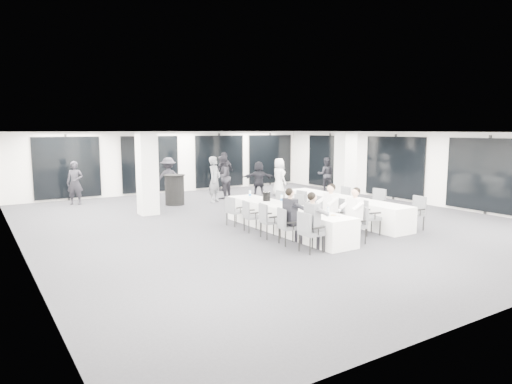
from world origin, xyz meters
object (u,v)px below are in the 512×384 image
Objects in this scene: banquet_table_main at (285,219)px; standing_guest_f at (259,176)px; standing_guest_h at (326,172)px; ice_bucket_near at (309,206)px; chair_main_right_far at (277,203)px; ice_bucket_far at (266,196)px; chair_main_left_near at (309,230)px; chair_main_left_fourth at (250,214)px; chair_main_right_near at (358,222)px; chair_side_right_far at (342,198)px; chair_side_left_near at (367,215)px; chair_side_left_far at (305,202)px; standing_guest_g at (75,180)px; chair_main_right_fourth at (296,208)px; standing_guest_a at (215,176)px; chair_side_right_mid at (376,203)px; banquet_table_side at (343,209)px; chair_side_right_near at (416,211)px; chair_main_left_far at (233,209)px; chair_side_left_mid at (333,209)px; standing_guest_d at (225,169)px; chair_main_left_second at (286,224)px; standing_guest_e at (279,174)px; cocktail_table at (175,190)px; standing_guest_c at (168,175)px; chair_main_left_mid at (268,218)px; standing_guest_b at (222,174)px; chair_main_right_second at (333,214)px.

banquet_table_main is 2.93× the size of standing_guest_f.
standing_guest_h is 9.45m from ice_bucket_near.
ice_bucket_far is (-0.78, -0.55, 0.35)m from chair_main_right_far.
chair_main_left_near is 2.63m from chair_main_left_fourth.
chair_main_right_near is 1.01× the size of chair_side_right_far.
chair_side_left_far is at bearing -166.71° from chair_side_left_near.
standing_guest_g is 8.53× the size of ice_bucket_near.
chair_main_right_fourth is 1.00× the size of chair_side_right_far.
chair_side_left_far is at bearing -114.23° from standing_guest_a.
standing_guest_h is at bearing 159.47° from chair_side_left_near.
chair_side_right_far is at bearing -2.81° from chair_side_right_mid.
chair_main_left_near reaches higher than banquet_table_side.
ice_bucket_far is at bearing 73.01° from standing_guest_h.
chair_side_right_near reaches higher than banquet_table_side.
chair_side_right_near is at bearing 23.84° from chair_side_left_far.
chair_main_left_far is at bearing -38.35° from standing_guest_g.
chair_side_left_mid is 8.78m from standing_guest_d.
chair_main_right_far is 1.04× the size of chair_side_left_mid.
standing_guest_g reaches higher than banquet_table_side.
chair_main_left_far is at bearing -168.51° from chair_main_left_second.
banquet_table_side is 2.03m from chair_side_left_near.
standing_guest_e is at bearing -4.79° from chair_side_right_far.
chair_side_right_mid reaches higher than chair_main_right_near.
ice_bucket_far is at bearing -80.36° from cocktail_table.
ice_bucket_far is (-2.47, 0.69, 0.51)m from banquet_table_side.
standing_guest_c reaches higher than banquet_table_main.
standing_guest_d reaches higher than chair_side_right_far.
banquet_table_main is 3.58m from chair_side_right_far.
chair_main_left_far is at bearing 160.82° from banquet_table_side.
chair_main_left_second is (-0.83, -1.21, 0.16)m from banquet_table_main.
chair_main_left_far is 0.95× the size of chair_side_right_far.
chair_main_right_near is 2.60m from chair_main_right_fourth.
chair_main_left_mid is 1.01× the size of chair_side_left_far.
chair_main_right_near is at bearing 92.00° from chair_main_left_near.
chair_main_left_near is 8.90m from standing_guest_b.
cocktail_table is 5.46m from chair_side_left_far.
standing_guest_b is 5.65m from ice_bucket_far.
standing_guest_h reaches higher than banquet_table_side.
standing_guest_d reaches higher than standing_guest_c.
standing_guest_h is (7.47, 5.32, 0.40)m from chair_main_left_fourth.
chair_main_left_mid is 4.48m from chair_side_right_far.
ice_bucket_far reaches higher than chair_main_left_fourth.
standing_guest_d is at bearing -18.07° from chair_main_right_second.
chair_main_right_far is at bearing 49.47° from standing_guest_b.
chair_main_left_mid is 1.06× the size of chair_main_left_far.
standing_guest_g is at bearing 16.19° from standing_guest_f.
standing_guest_a is at bearing 81.15° from ice_bucket_far.
ice_bucket_far is (-0.03, 1.96, 0.02)m from ice_bucket_near.
chair_side_right_far reaches higher than banquet_table_main.
standing_guest_g is at bearing -164.81° from chair_main_left_far.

